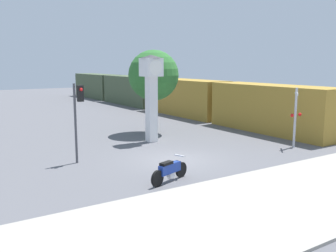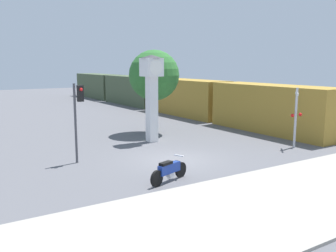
{
  "view_description": "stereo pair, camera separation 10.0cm",
  "coord_description": "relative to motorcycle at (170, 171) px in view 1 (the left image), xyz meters",
  "views": [
    {
      "loc": [
        -10.56,
        -15.62,
        4.92
      ],
      "look_at": [
        -0.07,
        0.56,
        1.69
      ],
      "focal_mm": 40.0,
      "sensor_mm": 36.0,
      "label": 1
    },
    {
      "loc": [
        -10.47,
        -15.67,
        4.92
      ],
      "look_at": [
        -0.07,
        0.56,
        1.69
      ],
      "focal_mm": 40.0,
      "sensor_mm": 36.0,
      "label": 2
    }
  ],
  "objects": [
    {
      "name": "traffic_light",
      "position": [
        -2.08,
        5.06,
        2.25
      ],
      "size": [
        0.5,
        0.35,
        3.96
      ],
      "color": "#47474C",
      "rests_on": "ground_plane"
    },
    {
      "name": "clock_tower",
      "position": [
        3.54,
        7.5,
        3.1
      ],
      "size": [
        1.35,
        1.35,
        5.45
      ],
      "color": "white",
      "rests_on": "ground_plane"
    },
    {
      "name": "railroad_crossing_signal",
      "position": [
        9.81,
        1.5,
        1.45
      ],
      "size": [
        0.9,
        0.82,
        3.53
      ],
      "color": "#B7B7BC",
      "rests_on": "ground_plane"
    },
    {
      "name": "street_tree",
      "position": [
        5.15,
        9.92,
        3.6
      ],
      "size": [
        3.52,
        3.52,
        5.86
      ],
      "color": "brown",
      "rests_on": "ground_plane"
    },
    {
      "name": "motorcycle",
      "position": [
        0.0,
        0.0,
        0.0
      ],
      "size": [
        2.22,
        0.9,
        1.02
      ],
      "rotation": [
        0.0,
        0.0,
        0.33
      ],
      "color": "black",
      "rests_on": "ground_plane"
    },
    {
      "name": "ground_plane",
      "position": [
        2.26,
        2.96,
        -0.49
      ],
      "size": [
        120.0,
        120.0,
        0.0
      ],
      "primitive_type": "plane",
      "color": "#56565B"
    },
    {
      "name": "freight_train",
      "position": [
        12.68,
        22.16,
        1.21
      ],
      "size": [
        2.8,
        43.16,
        3.4
      ],
      "color": "olive",
      "rests_on": "ground_plane"
    },
    {
      "name": "sidewalk_strip",
      "position": [
        2.26,
        -4.0,
        -0.44
      ],
      "size": [
        36.0,
        6.0,
        0.1
      ],
      "color": "#9E998E",
      "rests_on": "ground_plane"
    }
  ]
}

